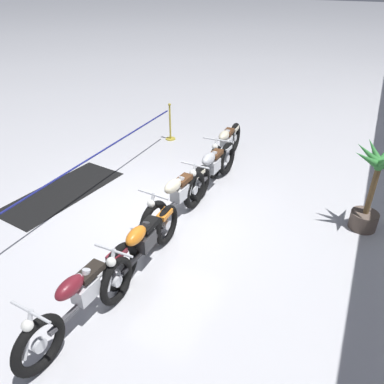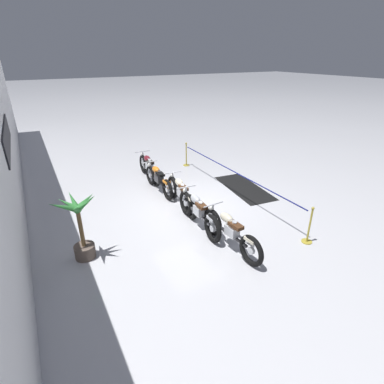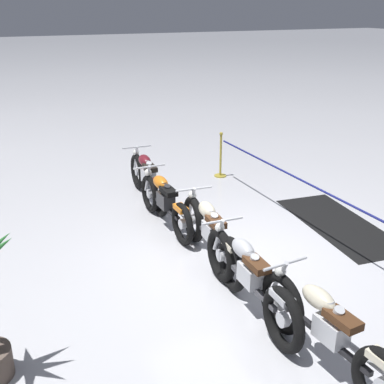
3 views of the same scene
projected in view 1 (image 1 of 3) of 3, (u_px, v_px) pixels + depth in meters
The scene contains 9 objects.
ground_plane at pixel (155, 213), 7.50m from camera, with size 120.00×120.00×0.00m, color silver.
motorcycle_cream_0 at pixel (225, 146), 9.16m from camera, with size 2.33×0.62×0.97m.
motorcycle_silver_1 at pixel (212, 170), 8.09m from camera, with size 2.42×0.62×0.97m.
motorcycle_cream_2 at pixel (178, 197), 7.12m from camera, with size 2.37×0.62×0.97m.
motorcycle_orange_3 at pixel (143, 245), 5.90m from camera, with size 2.23×0.62×0.94m.
motorcycle_maroon_4 at pixel (83, 297), 4.97m from camera, with size 2.33×0.62×0.96m.
potted_palm_left_of_row at pixel (373, 188), 6.64m from camera, with size 0.97×1.07×1.72m.
stanchion_far_left at pixel (125, 145), 8.68m from camera, with size 6.88×0.28×1.05m.
floor_banner at pixel (63, 192), 8.20m from camera, with size 2.72×1.15×0.01m, color black.
Camera 1 is at (5.28, 3.36, 4.23)m, focal length 35.00 mm.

